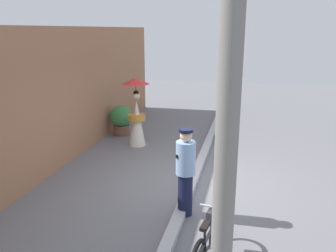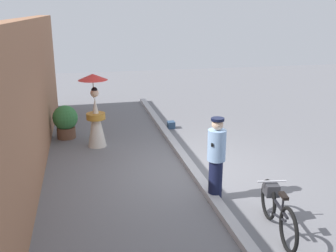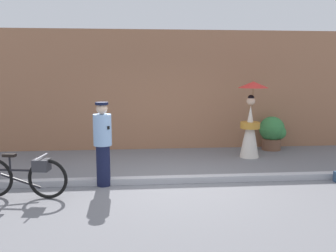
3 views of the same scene
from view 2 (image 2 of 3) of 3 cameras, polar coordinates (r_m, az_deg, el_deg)
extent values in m
plane|color=slate|center=(8.65, 3.60, -6.74)|extent=(30.00, 30.00, 0.00)
cube|color=#9E6B4C|center=(7.90, -20.66, 2.45)|extent=(14.00, 0.40, 3.28)
cube|color=#B2B2B7|center=(8.63, 3.61, -6.38)|extent=(14.00, 0.20, 0.12)
torus|color=black|center=(6.91, 14.63, -10.48)|extent=(0.69, 0.17, 0.69)
torus|color=black|center=(6.13, 17.41, -14.47)|extent=(0.69, 0.17, 0.69)
cube|color=black|center=(6.45, 16.03, -11.22)|extent=(0.80, 0.16, 0.04)
cube|color=black|center=(6.54, 15.90, -12.70)|extent=(0.70, 0.14, 0.25)
cylinder|color=black|center=(6.26, 16.64, -11.04)|extent=(0.03, 0.03, 0.29)
cube|color=black|center=(6.19, 16.75, -9.87)|extent=(0.23, 0.12, 0.05)
cylinder|color=silver|center=(6.67, 15.13, -7.91)|extent=(0.11, 0.48, 0.03)
cube|color=#333338|center=(6.73, 15.03, -9.01)|extent=(0.29, 0.26, 0.20)
cylinder|color=#141938|center=(7.38, 7.03, -7.85)|extent=(0.26, 0.26, 0.78)
cylinder|color=#8CB2E0|center=(7.12, 7.22, -2.84)|extent=(0.34, 0.34, 0.59)
sphere|color=#D8B293|center=(7.00, 7.34, 0.24)|extent=(0.21, 0.21, 0.21)
cylinder|color=black|center=(6.97, 7.37, 0.99)|extent=(0.24, 0.24, 0.05)
cube|color=black|center=(7.10, 7.24, -2.39)|extent=(0.29, 0.30, 0.06)
cone|color=silver|center=(10.18, -10.59, 0.59)|extent=(0.48, 0.48, 1.32)
cylinder|color=#C1842D|center=(10.13, -10.64, 1.45)|extent=(0.49, 0.49, 0.16)
sphere|color=beige|center=(9.99, -10.83, 4.82)|extent=(0.21, 0.21, 0.21)
sphere|color=black|center=(9.98, -10.85, 5.24)|extent=(0.16, 0.16, 0.16)
cylinder|color=olive|center=(10.02, -11.01, 5.59)|extent=(0.02, 0.02, 0.55)
cone|color=red|center=(9.97, -11.10, 7.14)|extent=(0.75, 0.75, 0.16)
cylinder|color=brown|center=(11.18, -14.82, -0.93)|extent=(0.51, 0.51, 0.31)
sphere|color=#387F42|center=(11.06, -14.98, 1.20)|extent=(0.69, 0.69, 0.69)
sphere|color=#387F42|center=(11.24, -14.40, 1.04)|extent=(0.38, 0.38, 0.38)
cube|color=navy|center=(11.70, 0.47, 0.18)|extent=(0.25, 0.21, 0.21)
cube|color=#243951|center=(11.70, 0.77, 0.44)|extent=(0.21, 0.07, 0.07)
camera|label=1|loc=(3.43, 63.93, 3.34)|focal=37.08mm
camera|label=3|loc=(11.54, 40.24, 6.37)|focal=39.13mm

